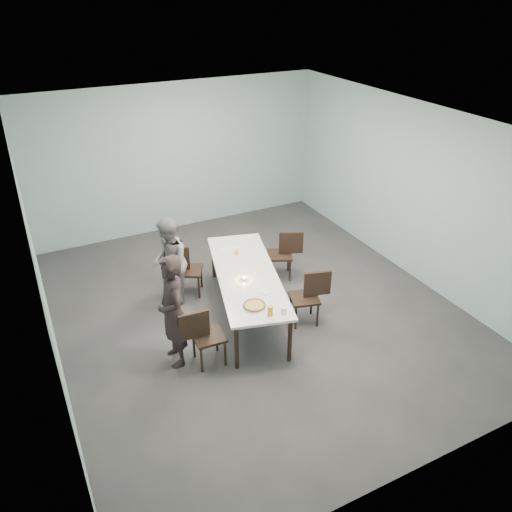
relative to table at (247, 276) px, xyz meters
name	(u,v)px	position (x,y,z in m)	size (l,w,h in m)	color
ground	(255,309)	(0.17, 0.06, -0.69)	(7.00, 7.00, 0.00)	#333335
room_shell	(255,192)	(0.17, 0.06, 1.33)	(6.02, 7.02, 3.01)	#94B7BA
table	(247,276)	(0.00, 0.00, 0.00)	(1.54, 2.74, 0.75)	white
chair_near_left	(203,334)	(-1.03, -0.78, -0.19)	(0.62, 0.44, 0.87)	black
chair_far_left	(184,267)	(-0.66, 1.02, -0.19)	(0.65, 0.57, 0.87)	black
chair_near_right	(310,294)	(0.78, -0.60, -0.19)	(0.65, 0.52, 0.87)	black
chair_far_right	(284,251)	(1.09, 0.74, -0.19)	(0.65, 0.56, 0.87)	black
diner_near	(173,312)	(-1.35, -0.55, 0.13)	(0.60, 0.39, 1.64)	black
diner_far	(169,263)	(-0.96, 0.84, 0.05)	(0.73, 0.57, 1.50)	gray
pizza	(254,305)	(-0.29, -0.84, 0.08)	(0.34, 0.34, 0.04)	white
side_plate	(266,291)	(0.03, -0.57, 0.06)	(0.18, 0.18, 0.01)	white
beer_glass	(270,311)	(-0.19, -1.12, 0.13)	(0.08, 0.08, 0.15)	gold
water_tumbler	(284,310)	(0.00, -1.16, 0.10)	(0.08, 0.08, 0.09)	silver
tealight	(244,279)	(-0.12, -0.16, 0.08)	(0.06, 0.06, 0.05)	silver
amber_tumbler	(237,252)	(0.12, 0.63, 0.10)	(0.07, 0.07, 0.08)	gold
menu	(229,251)	(0.04, 0.78, 0.06)	(0.30, 0.22, 0.01)	silver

